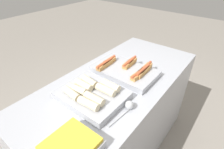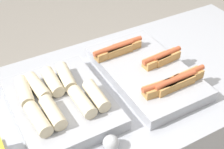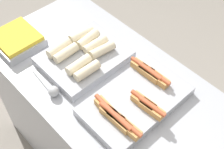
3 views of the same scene
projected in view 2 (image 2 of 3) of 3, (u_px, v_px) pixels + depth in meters
tray_hotdogs at (147, 71)px, 1.34m from camera, size 0.35×0.53×0.10m
tray_wraps at (60, 101)px, 1.19m from camera, size 0.35×0.45×0.10m
serving_spoon_near at (108, 145)px, 1.05m from camera, size 0.23×0.06×0.06m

